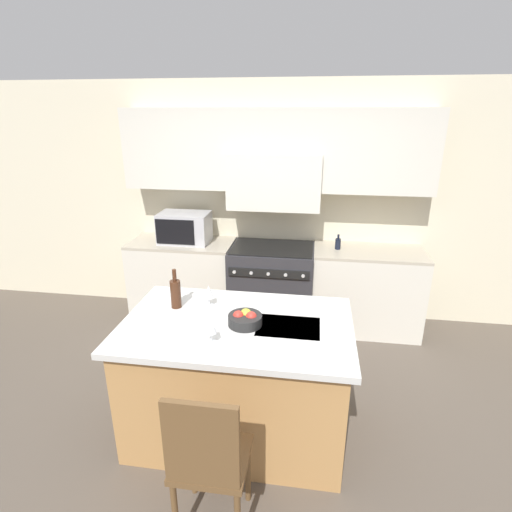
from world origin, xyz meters
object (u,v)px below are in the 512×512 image
(oil_bottle_on_counter, at_px, (338,243))
(fruit_bowl, at_px, (245,319))
(wine_glass_near, at_px, (211,327))
(island_chair, at_px, (208,458))
(microwave, at_px, (185,228))
(wine_bottle, at_px, (176,293))
(range_stove, at_px, (272,285))
(wine_glass_far, at_px, (209,292))

(oil_bottle_on_counter, bearing_deg, fruit_bowl, -112.14)
(wine_glass_near, bearing_deg, island_chair, -78.69)
(microwave, distance_m, wine_bottle, 1.64)
(oil_bottle_on_counter, bearing_deg, microwave, -179.79)
(microwave, xyz_separation_m, oil_bottle_on_counter, (1.73, 0.01, -0.11))
(island_chair, xyz_separation_m, fruit_bowl, (0.06, 0.84, 0.41))
(range_stove, distance_m, wine_glass_far, 1.64)
(island_chair, height_order, oil_bottle_on_counter, oil_bottle_on_counter)
(wine_bottle, height_order, fruit_bowl, wine_bottle)
(wine_glass_near, relative_size, oil_bottle_on_counter, 1.01)
(range_stove, height_order, oil_bottle_on_counter, oil_bottle_on_counter)
(island_chair, distance_m, fruit_bowl, 0.94)
(island_chair, bearing_deg, wine_bottle, 116.28)
(microwave, height_order, wine_bottle, microwave)
(island_chair, bearing_deg, fruit_bowl, 85.83)
(fruit_bowl, bearing_deg, wine_glass_far, 142.99)
(range_stove, xyz_separation_m, oil_bottle_on_counter, (0.72, 0.02, 0.54))
(fruit_bowl, bearing_deg, range_stove, 89.94)
(wine_bottle, height_order, oil_bottle_on_counter, wine_bottle)
(range_stove, relative_size, microwave, 1.66)
(wine_bottle, xyz_separation_m, oil_bottle_on_counter, (1.29, 1.58, -0.05))
(wine_glass_near, xyz_separation_m, fruit_bowl, (0.18, 0.27, -0.07))
(range_stove, xyz_separation_m, wine_glass_far, (-0.33, -1.50, 0.59))
(wine_glass_far, xyz_separation_m, fruit_bowl, (0.33, -0.25, -0.07))
(wine_glass_far, bearing_deg, wine_glass_near, -73.76)
(wine_bottle, bearing_deg, range_stove, 69.89)
(wine_glass_far, bearing_deg, wine_bottle, -166.04)
(range_stove, bearing_deg, microwave, 178.95)
(range_stove, height_order, microwave, microwave)
(microwave, xyz_separation_m, wine_glass_far, (0.68, -1.52, -0.06))
(range_stove, relative_size, island_chair, 0.91)
(island_chair, relative_size, wine_bottle, 3.30)
(island_chair, distance_m, wine_bottle, 1.24)
(microwave, bearing_deg, wine_glass_far, -65.70)
(microwave, relative_size, fruit_bowl, 2.33)
(island_chair, xyz_separation_m, oil_bottle_on_counter, (0.78, 2.61, 0.43))
(range_stove, bearing_deg, island_chair, -91.40)
(range_stove, distance_m, fruit_bowl, 1.82)
(wine_glass_far, bearing_deg, island_chair, -76.35)
(range_stove, relative_size, oil_bottle_on_counter, 5.66)
(wine_bottle, height_order, wine_glass_near, wine_bottle)
(range_stove, relative_size, wine_glass_far, 5.61)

